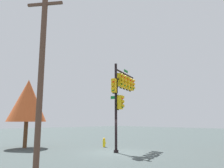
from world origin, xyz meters
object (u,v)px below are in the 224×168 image
object	(u,v)px
utility_pole	(41,75)
fire_hydrant	(104,142)
signal_pole_assembly	(123,89)
tree_near	(28,101)

from	to	relation	value
utility_pole	fire_hydrant	world-z (taller)	utility_pole
fire_hydrant	signal_pole_assembly	bearing A→B (deg)	-98.62
signal_pole_assembly	tree_near	bearing A→B (deg)	125.43
signal_pole_assembly	fire_hydrant	world-z (taller)	signal_pole_assembly
fire_hydrant	tree_near	distance (m)	8.10
tree_near	signal_pole_assembly	bearing A→B (deg)	-54.57
fire_hydrant	tree_near	xyz separation A→B (m)	(-5.61, 4.40, 3.84)
utility_pole	tree_near	size ratio (longest dim) A/B	1.40
utility_pole	tree_near	distance (m)	11.09
fire_hydrant	tree_near	bearing A→B (deg)	141.92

